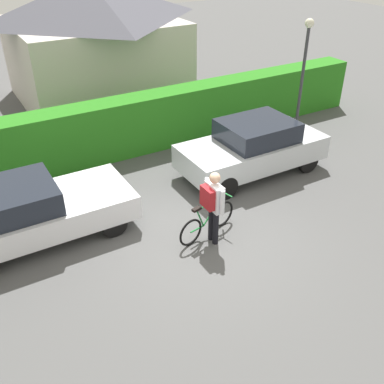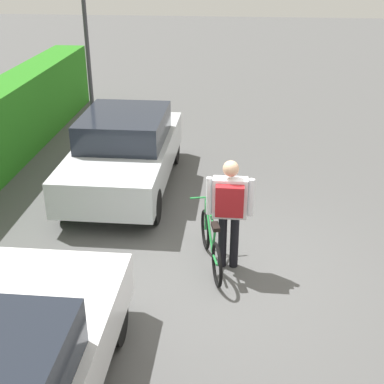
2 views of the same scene
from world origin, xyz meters
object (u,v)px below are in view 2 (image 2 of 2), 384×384
(street_lamp, at_px, (87,39))
(parked_car_far, at_px, (125,151))
(person_rider, at_px, (230,205))
(bicycle, at_px, (211,244))

(street_lamp, bearing_deg, parked_car_far, -153.70)
(parked_car_far, bearing_deg, person_rider, -141.66)
(parked_car_far, xyz_separation_m, person_rider, (-2.72, -2.15, 0.29))
(parked_car_far, relative_size, street_lamp, 1.12)
(street_lamp, bearing_deg, bicycle, -149.26)
(parked_car_far, bearing_deg, bicycle, -144.80)
(person_rider, xyz_separation_m, street_lamp, (5.67, 3.61, 1.36))
(bicycle, height_order, street_lamp, street_lamp)
(parked_car_far, distance_m, person_rider, 3.48)
(bicycle, relative_size, street_lamp, 0.45)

